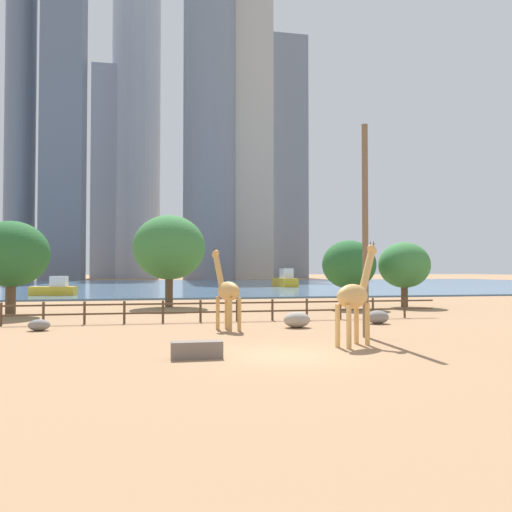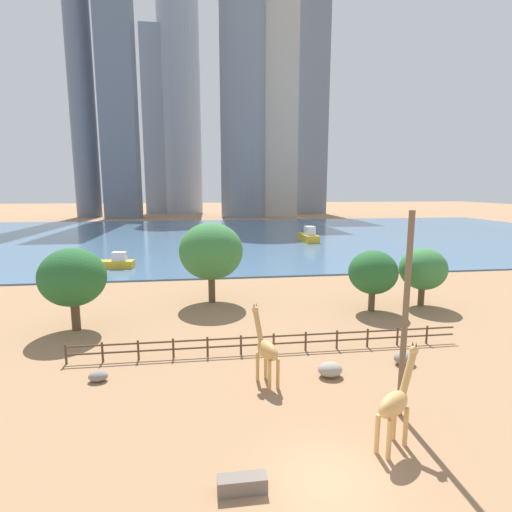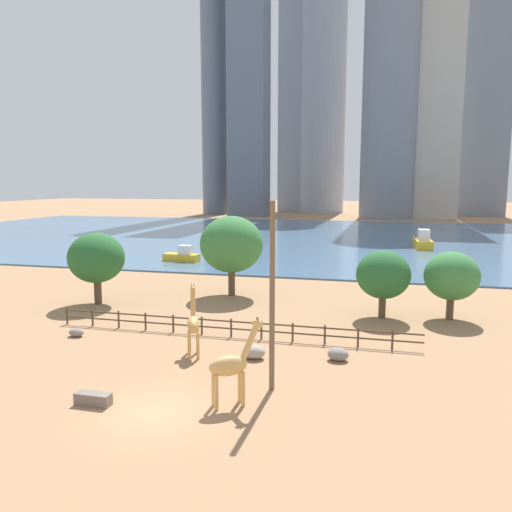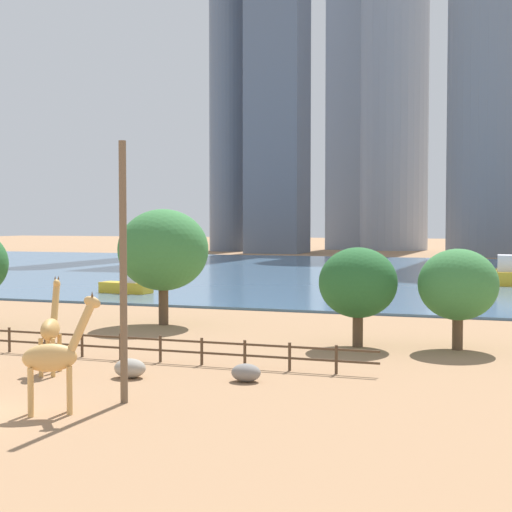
{
  "view_description": "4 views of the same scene",
  "coord_description": "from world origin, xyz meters",
  "px_view_note": "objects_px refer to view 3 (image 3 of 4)",
  "views": [
    {
      "loc": [
        -4.65,
        -17.67,
        3.12
      ],
      "look_at": [
        3.63,
        23.63,
        4.25
      ],
      "focal_mm": 35.0,
      "sensor_mm": 36.0,
      "label": 1
    },
    {
      "loc": [
        -4.5,
        -12.77,
        10.85
      ],
      "look_at": [
        0.74,
        24.93,
        4.3
      ],
      "focal_mm": 28.0,
      "sensor_mm": 36.0,
      "label": 2
    },
    {
      "loc": [
        10.08,
        -20.43,
        10.75
      ],
      "look_at": [
        -3.08,
        31.97,
        2.77
      ],
      "focal_mm": 35.0,
      "sensor_mm": 36.0,
      "label": 3
    },
    {
      "loc": [
        19.24,
        -22.12,
        6.89
      ],
      "look_at": [
        -0.74,
        34.73,
        4.15
      ],
      "focal_mm": 55.0,
      "sensor_mm": 36.0,
      "label": 4
    }
  ],
  "objects_px": {
    "feeding_trough": "(93,399)",
    "tree_center_broad": "(231,244)",
    "boat_ferry": "(423,242)",
    "tree_left_small": "(452,276)",
    "boulder_near_fence": "(338,354)",
    "boulder_small": "(76,332)",
    "boulder_by_pole": "(254,352)",
    "giraffe_tall": "(193,324)",
    "tree_right_tall": "(96,258)",
    "boat_sailboat": "(182,256)",
    "giraffe_companion": "(231,365)",
    "tree_left_large": "(383,275)",
    "utility_pole": "(272,298)"
  },
  "relations": [
    {
      "from": "feeding_trough",
      "to": "tree_center_broad",
      "type": "height_order",
      "value": "tree_center_broad"
    },
    {
      "from": "feeding_trough",
      "to": "tree_left_large",
      "type": "xyz_separation_m",
      "value": [
        13.64,
        19.8,
        3.19
      ]
    },
    {
      "from": "tree_right_tall",
      "to": "tree_left_small",
      "type": "distance_m",
      "value": 29.92
    },
    {
      "from": "boulder_near_fence",
      "to": "giraffe_companion",
      "type": "bearing_deg",
      "value": -120.97
    },
    {
      "from": "giraffe_companion",
      "to": "feeding_trough",
      "type": "relative_size",
      "value": 2.41
    },
    {
      "from": "boulder_by_pole",
      "to": "boulder_small",
      "type": "relative_size",
      "value": 1.33
    },
    {
      "from": "tree_left_small",
      "to": "giraffe_companion",
      "type": "bearing_deg",
      "value": -122.85
    },
    {
      "from": "tree_center_broad",
      "to": "tree_left_small",
      "type": "distance_m",
      "value": 19.65
    },
    {
      "from": "tree_left_small",
      "to": "boulder_by_pole",
      "type": "bearing_deg",
      "value": -135.92
    },
    {
      "from": "tree_right_tall",
      "to": "feeding_trough",
      "type": "bearing_deg",
      "value": -59.15
    },
    {
      "from": "giraffe_tall",
      "to": "tree_center_broad",
      "type": "xyz_separation_m",
      "value": [
        -2.53,
        16.58,
        2.91
      ]
    },
    {
      "from": "boulder_by_pole",
      "to": "tree_right_tall",
      "type": "distance_m",
      "value": 20.11
    },
    {
      "from": "tree_right_tall",
      "to": "utility_pole",
      "type": "bearing_deg",
      "value": -37.18
    },
    {
      "from": "feeding_trough",
      "to": "tree_center_broad",
      "type": "bearing_deg",
      "value": 90.83
    },
    {
      "from": "boulder_near_fence",
      "to": "utility_pole",
      "type": "bearing_deg",
      "value": -120.17
    },
    {
      "from": "feeding_trough",
      "to": "tree_center_broad",
      "type": "xyz_separation_m",
      "value": [
        -0.36,
        24.47,
        4.64
      ]
    },
    {
      "from": "giraffe_tall",
      "to": "tree_left_large",
      "type": "bearing_deg",
      "value": -64.93
    },
    {
      "from": "boulder_small",
      "to": "feeding_trough",
      "type": "bearing_deg",
      "value": -52.53
    },
    {
      "from": "boulder_small",
      "to": "tree_left_small",
      "type": "height_order",
      "value": "tree_left_small"
    },
    {
      "from": "utility_pole",
      "to": "boat_ferry",
      "type": "relative_size",
      "value": 1.38
    },
    {
      "from": "boulder_small",
      "to": "tree_center_broad",
      "type": "height_order",
      "value": "tree_center_broad"
    },
    {
      "from": "feeding_trough",
      "to": "tree_center_broad",
      "type": "distance_m",
      "value": 24.91
    },
    {
      "from": "boulder_small",
      "to": "tree_left_large",
      "type": "distance_m",
      "value": 23.53
    },
    {
      "from": "boulder_by_pole",
      "to": "tree_center_broad",
      "type": "relative_size",
      "value": 0.19
    },
    {
      "from": "boulder_near_fence",
      "to": "boulder_small",
      "type": "bearing_deg",
      "value": 178.94
    },
    {
      "from": "boulder_small",
      "to": "tree_right_tall",
      "type": "relative_size",
      "value": 0.17
    },
    {
      "from": "boat_sailboat",
      "to": "tree_left_large",
      "type": "bearing_deg",
      "value": 146.28
    },
    {
      "from": "tree_left_small",
      "to": "tree_right_tall",
      "type": "bearing_deg",
      "value": -175.6
    },
    {
      "from": "boat_ferry",
      "to": "tree_left_small",
      "type": "bearing_deg",
      "value": 175.58
    },
    {
      "from": "utility_pole",
      "to": "tree_right_tall",
      "type": "xyz_separation_m",
      "value": [
        -19.02,
        14.42,
        -0.79
      ]
    },
    {
      "from": "boulder_near_fence",
      "to": "giraffe_tall",
      "type": "bearing_deg",
      "value": -172.24
    },
    {
      "from": "utility_pole",
      "to": "boulder_by_pole",
      "type": "height_order",
      "value": "utility_pole"
    },
    {
      "from": "boulder_by_pole",
      "to": "giraffe_companion",
      "type": "bearing_deg",
      "value": -85.02
    },
    {
      "from": "tree_left_small",
      "to": "boat_sailboat",
      "type": "bearing_deg",
      "value": 145.95
    },
    {
      "from": "tree_right_tall",
      "to": "boat_ferry",
      "type": "xyz_separation_m",
      "value": [
        30.99,
        45.83,
        -2.89
      ]
    },
    {
      "from": "tree_left_small",
      "to": "tree_left_large",
      "type": "bearing_deg",
      "value": -170.78
    },
    {
      "from": "giraffe_tall",
      "to": "feeding_trough",
      "type": "bearing_deg",
      "value": 143.61
    },
    {
      "from": "tree_center_broad",
      "to": "boulder_by_pole",
      "type": "bearing_deg",
      "value": -68.7
    },
    {
      "from": "boulder_near_fence",
      "to": "boat_ferry",
      "type": "height_order",
      "value": "boat_ferry"
    },
    {
      "from": "feeding_trough",
      "to": "tree_right_tall",
      "type": "relative_size",
      "value": 0.28
    },
    {
      "from": "giraffe_companion",
      "to": "tree_left_large",
      "type": "bearing_deg",
      "value": 34.9
    },
    {
      "from": "tree_right_tall",
      "to": "boat_sailboat",
      "type": "xyz_separation_m",
      "value": [
        -1.67,
        23.57,
        -3.2
      ]
    },
    {
      "from": "giraffe_companion",
      "to": "boulder_near_fence",
      "type": "xyz_separation_m",
      "value": [
        4.5,
        7.5,
        -1.65
      ]
    },
    {
      "from": "tree_left_large",
      "to": "tree_left_small",
      "type": "height_order",
      "value": "tree_left_large"
    },
    {
      "from": "tree_left_large",
      "to": "boat_ferry",
      "type": "relative_size",
      "value": 0.76
    },
    {
      "from": "tree_center_broad",
      "to": "tree_right_tall",
      "type": "bearing_deg",
      "value": -150.02
    },
    {
      "from": "boulder_small",
      "to": "utility_pole",
      "type": "bearing_deg",
      "value": -19.83
    },
    {
      "from": "feeding_trough",
      "to": "boat_sailboat",
      "type": "height_order",
      "value": "boat_sailboat"
    },
    {
      "from": "tree_right_tall",
      "to": "boat_ferry",
      "type": "relative_size",
      "value": 0.89
    },
    {
      "from": "utility_pole",
      "to": "boat_ferry",
      "type": "bearing_deg",
      "value": 78.76
    }
  ]
}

